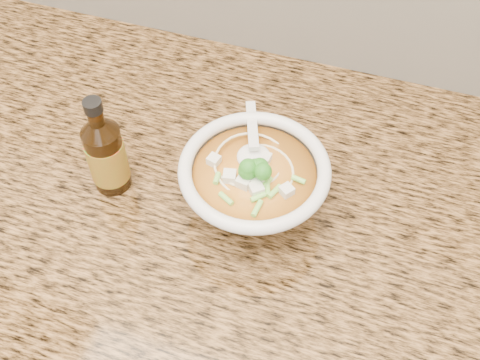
% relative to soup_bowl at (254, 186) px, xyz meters
% --- Properties ---
extents(cabinet, '(4.00, 0.65, 0.86)m').
position_rel_soup_bowl_xyz_m(cabinet, '(-0.14, 0.02, -0.52)').
color(cabinet, '#331B0F').
rests_on(cabinet, ground).
extents(counter_slab, '(4.00, 0.68, 0.04)m').
position_rel_soup_bowl_xyz_m(counter_slab, '(-0.14, 0.02, -0.07)').
color(counter_slab, olive).
rests_on(counter_slab, cabinet).
extents(soup_bowl, '(0.20, 0.22, 0.11)m').
position_rel_soup_bowl_xyz_m(soup_bowl, '(0.00, 0.00, 0.00)').
color(soup_bowl, white).
rests_on(soup_bowl, counter_slab).
extents(hot_sauce_bottle, '(0.07, 0.07, 0.17)m').
position_rel_soup_bowl_xyz_m(hot_sauce_bottle, '(-0.21, -0.02, 0.02)').
color(hot_sauce_bottle, '#321B06').
rests_on(hot_sauce_bottle, counter_slab).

